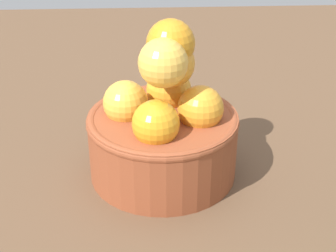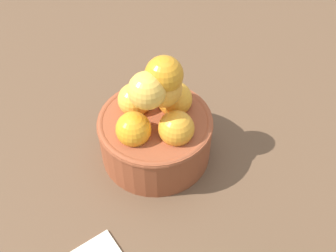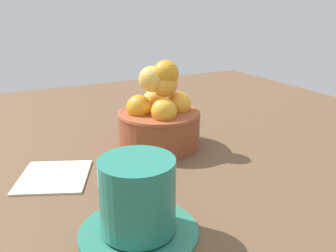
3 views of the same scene
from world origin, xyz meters
The scene contains 4 objects.
ground_plane centered at (0.00, 0.00, -2.35)cm, with size 110.67×115.08×4.71cm, color brown.
terracotta_bowl centered at (-0.05, -0.04, 5.20)cm, with size 14.36×14.36×15.25cm.
coffee_cup centered at (-21.99, 13.06, 3.99)cm, with size 13.31×13.31×8.80cm.
folded_napkin centered at (-4.24, 19.06, 0.30)cm, with size 10.26×9.63×0.60cm, color beige.
Camera 3 is at (-53.45, 25.36, 24.13)cm, focal length 38.18 mm.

